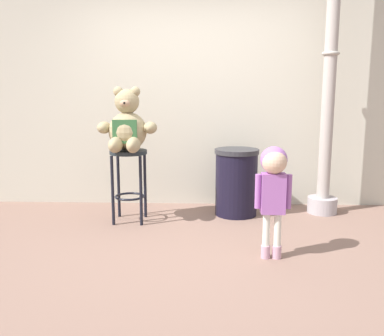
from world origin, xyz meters
The scene contains 7 objects.
ground_plane centered at (0.00, 0.00, 0.00)m, with size 24.00×24.00×0.00m, color #836457.
building_wall centered at (0.00, 1.81, 1.89)m, with size 6.89×0.30×3.78m, color beige.
bar_stool_with_teddy centered at (-0.60, 0.92, 0.55)m, with size 0.39×0.39×0.77m.
teddy_bear centered at (-0.60, 0.89, 1.01)m, with size 0.62×0.55×0.65m.
child_walking centered at (0.76, -0.06, 0.68)m, with size 0.30×0.24×0.94m.
trash_bin centered at (0.55, 1.20, 0.38)m, with size 0.49×0.49×0.75m.
lamppost centered at (1.55, 1.30, 1.24)m, with size 0.33×0.33×3.08m.
Camera 1 is at (0.22, -3.38, 1.36)m, focal length 39.03 mm.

